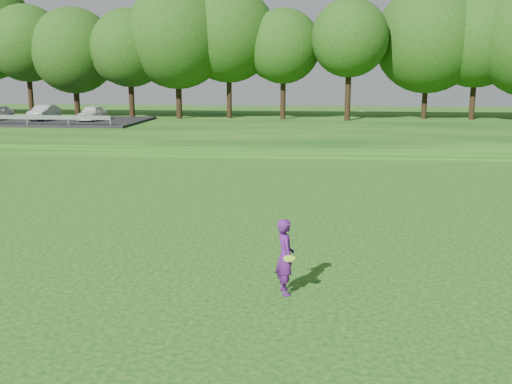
{
  "coord_description": "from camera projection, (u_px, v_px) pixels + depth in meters",
  "views": [
    {
      "loc": [
        1.54,
        -11.19,
        4.49
      ],
      "look_at": [
        0.03,
        3.99,
        1.3
      ],
      "focal_mm": 40.0,
      "sensor_mm": 36.0,
      "label": 1
    }
  ],
  "objects": [
    {
      "name": "walking_path",
      "position": [
        284.0,
        156.0,
        31.44
      ],
      "size": [
        130.0,
        1.6,
        0.04
      ],
      "primitive_type": "cube",
      "color": "gray",
      "rests_on": "ground"
    },
    {
      "name": "treeline",
      "position": [
        296.0,
        29.0,
        47.32
      ],
      "size": [
        104.0,
        7.0,
        15.0
      ],
      "primitive_type": null,
      "color": "#1B3F0E",
      "rests_on": "berm"
    },
    {
      "name": "ground",
      "position": [
        236.0,
        291.0,
        11.97
      ],
      "size": [
        140.0,
        140.0,
        0.0
      ],
      "primitive_type": "plane",
      "color": "#0C3E0F",
      "rests_on": "ground"
    },
    {
      "name": "woman",
      "position": [
        285.0,
        257.0,
        11.69
      ],
      "size": [
        0.54,
        0.83,
        1.59
      ],
      "color": "#53186D",
      "rests_on": "ground"
    },
    {
      "name": "berm",
      "position": [
        293.0,
        127.0,
        45.02
      ],
      "size": [
        130.0,
        30.0,
        0.6
      ],
      "primitive_type": "cube",
      "color": "#0C3E0F",
      "rests_on": "ground"
    }
  ]
}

